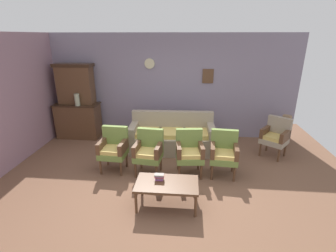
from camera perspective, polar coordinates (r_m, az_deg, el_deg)
name	(u,v)px	position (r m, az deg, el deg)	size (l,w,h in m)	color
ground_plane	(162,187)	(4.72, -1.30, -13.86)	(7.68, 7.68, 0.00)	brown
wall_back_with_decor	(173,87)	(6.66, 1.13, 8.97)	(6.40, 0.09, 2.70)	gray
side_cabinet	(79,120)	(7.16, -19.75, 1.23)	(1.16, 0.55, 0.93)	brown
cabinet_upper_hutch	(75,84)	(7.00, -20.43, 9.09)	(0.99, 0.38, 1.03)	brown
vase_on_cabinet	(77,100)	(6.80, -20.10, 5.66)	(0.13, 0.13, 0.31)	#9FA588
floral_couch	(172,137)	(5.99, 0.94, -2.61)	(2.01, 0.87, 0.90)	gray
armchair_by_doorway	(114,147)	(5.18, -12.34, -4.77)	(0.55, 0.52, 0.90)	olive
armchair_row_middle	(149,150)	(4.95, -4.43, -5.53)	(0.57, 0.54, 0.90)	olive
armchair_near_cabinet	(189,151)	(4.94, 4.94, -5.62)	(0.57, 0.55, 0.90)	olive
armchair_near_couch_end	(224,152)	(5.00, 12.65, -5.73)	(0.56, 0.53, 0.90)	olive
wingback_chair_by_fireplace	(276,135)	(6.15, 23.40, -1.99)	(0.71, 0.71, 0.90)	gray
coffee_table	(167,185)	(4.09, -0.26, -13.40)	(1.00, 0.56, 0.42)	brown
book_stack_on_table	(159,177)	(4.11, -2.00, -11.50)	(0.16, 0.11, 0.11)	#9C4B9C
floor_vase_by_wall	(285,131)	(6.88, 25.18, -0.96)	(0.22, 0.22, 0.78)	olive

